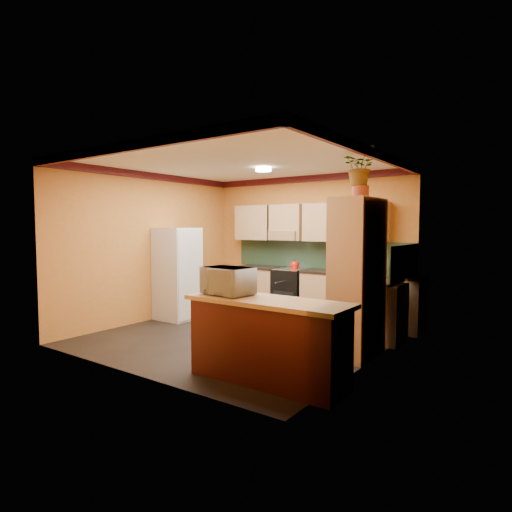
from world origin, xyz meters
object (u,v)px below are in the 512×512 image
(stove, at_px, (291,292))
(microwave, at_px, (228,281))
(fridge, at_px, (177,274))
(pantry, at_px, (357,278))
(base_cabinets_back, at_px, (320,296))
(breakfast_bar, at_px, (267,343))

(stove, distance_m, microwave, 3.41)
(stove, height_order, microwave, microwave)
(fridge, relative_size, pantry, 0.81)
(base_cabinets_back, bearing_deg, fridge, -146.18)
(stove, relative_size, fridge, 0.54)
(fridge, bearing_deg, pantry, -3.18)
(breakfast_bar, distance_m, microwave, 0.86)
(stove, distance_m, pantry, 2.69)
(fridge, xyz_separation_m, pantry, (3.60, -0.20, 0.20))
(breakfast_bar, bearing_deg, stove, 116.61)
(pantry, bearing_deg, stove, 140.27)
(base_cabinets_back, distance_m, stove, 0.63)
(microwave, bearing_deg, breakfast_bar, 4.82)
(base_cabinets_back, height_order, breakfast_bar, same)
(base_cabinets_back, xyz_separation_m, stove, (-0.63, -0.00, 0.02))
(fridge, bearing_deg, breakfast_bar, -28.30)
(pantry, xyz_separation_m, microwave, (-0.99, -1.51, 0.04))
(base_cabinets_back, bearing_deg, breakfast_bar, -73.03)
(microwave, bearing_deg, base_cabinets_back, 102.10)
(pantry, height_order, breakfast_bar, pantry)
(base_cabinets_back, relative_size, breakfast_bar, 2.03)
(stove, xyz_separation_m, fridge, (-1.58, -1.48, 0.39))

